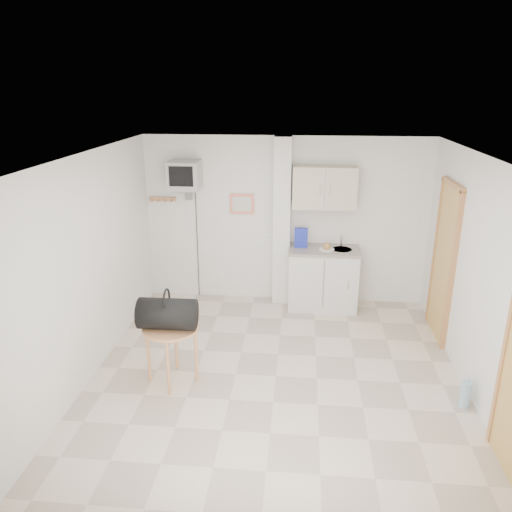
# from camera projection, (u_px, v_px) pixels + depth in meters

# --- Properties ---
(ground) EXTENTS (4.50, 4.50, 0.00)m
(ground) POSITION_uv_depth(u_px,v_px,m) (276.00, 376.00, 5.74)
(ground) COLOR beige
(ground) RESTS_ON ground
(room_envelope) EXTENTS (4.24, 4.54, 2.55)m
(room_envelope) POSITION_uv_depth(u_px,v_px,m) (301.00, 247.00, 5.30)
(room_envelope) COLOR white
(room_envelope) RESTS_ON ground
(kitchenette) EXTENTS (1.03, 0.58, 2.10)m
(kitchenette) POSITION_uv_depth(u_px,v_px,m) (323.00, 256.00, 7.31)
(kitchenette) COLOR silver
(kitchenette) RESTS_ON ground
(crt_television) EXTENTS (0.44, 0.45, 2.15)m
(crt_television) POSITION_uv_depth(u_px,v_px,m) (185.00, 176.00, 7.14)
(crt_television) COLOR slate
(crt_television) RESTS_ON ground
(round_table) EXTENTS (0.61, 0.61, 0.68)m
(round_table) POSITION_uv_depth(u_px,v_px,m) (171.00, 334.00, 5.46)
(round_table) COLOR tan
(round_table) RESTS_ON ground
(duffel_bag) EXTENTS (0.62, 0.35, 0.46)m
(duffel_bag) POSITION_uv_depth(u_px,v_px,m) (167.00, 314.00, 5.35)
(duffel_bag) COLOR black
(duffel_bag) RESTS_ON round_table
(water_bottle) EXTENTS (0.11, 0.11, 0.33)m
(water_bottle) POSITION_uv_depth(u_px,v_px,m) (465.00, 394.00, 5.15)
(water_bottle) COLOR #91B6CB
(water_bottle) RESTS_ON ground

